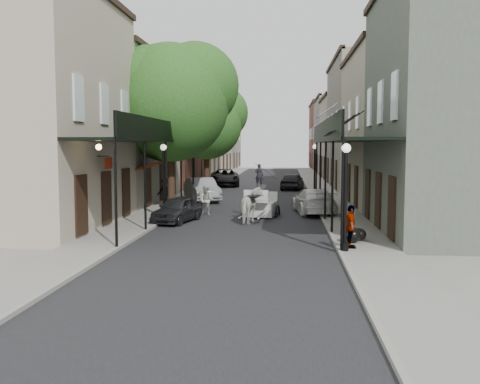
% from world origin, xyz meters
% --- Properties ---
extents(ground, '(140.00, 140.00, 0.00)m').
position_xyz_m(ground, '(0.00, 0.00, 0.00)').
color(ground, gray).
rests_on(ground, ground).
extents(road, '(8.00, 90.00, 0.01)m').
position_xyz_m(road, '(0.00, 20.00, 0.01)').
color(road, black).
rests_on(road, ground).
extents(sidewalk_left, '(2.20, 90.00, 0.12)m').
position_xyz_m(sidewalk_left, '(-5.00, 20.00, 0.06)').
color(sidewalk_left, gray).
rests_on(sidewalk_left, ground).
extents(sidewalk_right, '(2.20, 90.00, 0.12)m').
position_xyz_m(sidewalk_right, '(5.00, 20.00, 0.06)').
color(sidewalk_right, gray).
rests_on(sidewalk_right, ground).
extents(building_row_left, '(5.00, 80.00, 10.50)m').
position_xyz_m(building_row_left, '(-8.60, 30.00, 5.25)').
color(building_row_left, tan).
rests_on(building_row_left, ground).
extents(building_row_right, '(5.00, 80.00, 10.50)m').
position_xyz_m(building_row_right, '(8.60, 30.00, 5.25)').
color(building_row_right, slate).
rests_on(building_row_right, ground).
extents(gallery_left, '(2.20, 18.05, 4.88)m').
position_xyz_m(gallery_left, '(-4.79, 6.98, 4.05)').
color(gallery_left, black).
rests_on(gallery_left, sidewalk_left).
extents(gallery_right, '(2.20, 18.05, 4.88)m').
position_xyz_m(gallery_right, '(4.79, 6.98, 4.05)').
color(gallery_right, black).
rests_on(gallery_right, sidewalk_right).
extents(tree_near, '(7.31, 6.80, 9.63)m').
position_xyz_m(tree_near, '(-4.20, 10.18, 6.49)').
color(tree_near, '#382619').
rests_on(tree_near, sidewalk_left).
extents(tree_far, '(6.45, 6.00, 8.61)m').
position_xyz_m(tree_far, '(-4.25, 24.18, 5.84)').
color(tree_far, '#382619').
rests_on(tree_far, sidewalk_left).
extents(lamppost_right_near, '(0.32, 0.32, 3.71)m').
position_xyz_m(lamppost_right_near, '(4.10, -2.00, 2.05)').
color(lamppost_right_near, black).
rests_on(lamppost_right_near, sidewalk_right).
extents(lamppost_left, '(0.32, 0.32, 3.71)m').
position_xyz_m(lamppost_left, '(-4.10, 6.00, 2.05)').
color(lamppost_left, black).
rests_on(lamppost_left, sidewalk_left).
extents(lamppost_right_far, '(0.32, 0.32, 3.71)m').
position_xyz_m(lamppost_right_far, '(4.10, 18.00, 2.05)').
color(lamppost_right_far, black).
rests_on(lamppost_right_far, sidewalk_right).
extents(horse, '(1.20, 2.13, 1.70)m').
position_xyz_m(horse, '(0.43, 5.21, 0.85)').
color(horse, silver).
rests_on(horse, ground).
extents(carriage, '(1.96, 2.69, 2.84)m').
position_xyz_m(carriage, '(0.82, 7.83, 1.10)').
color(carriage, black).
rests_on(carriage, ground).
extents(pedestrian_walking, '(0.88, 0.75, 1.61)m').
position_xyz_m(pedestrian_walking, '(-2.20, 7.81, 0.80)').
color(pedestrian_walking, '#A3A39A').
rests_on(pedestrian_walking, ground).
extents(pedestrian_sidewalk_left, '(1.22, 1.01, 1.64)m').
position_xyz_m(pedestrian_sidewalk_left, '(-5.32, 11.66, 0.94)').
color(pedestrian_sidewalk_left, gray).
rests_on(pedestrian_sidewalk_left, sidewalk_left).
extents(pedestrian_sidewalk_right, '(0.39, 0.91, 1.54)m').
position_xyz_m(pedestrian_sidewalk_right, '(4.37, -1.49, 0.89)').
color(pedestrian_sidewalk_right, gray).
rests_on(pedestrian_sidewalk_right, sidewalk_right).
extents(car_left_near, '(2.27, 3.94, 1.26)m').
position_xyz_m(car_left_near, '(-3.24, 5.11, 0.63)').
color(car_left_near, black).
rests_on(car_left_near, ground).
extents(car_left_mid, '(3.31, 5.05, 1.57)m').
position_xyz_m(car_left_mid, '(-3.60, 15.04, 0.79)').
color(car_left_mid, gray).
rests_on(car_left_mid, ground).
extents(car_left_far, '(3.25, 5.93, 1.58)m').
position_xyz_m(car_left_far, '(-3.60, 28.57, 0.79)').
color(car_left_far, black).
rests_on(car_left_far, ground).
extents(car_right_near, '(2.52, 5.01, 1.39)m').
position_xyz_m(car_right_near, '(3.60, 9.00, 0.70)').
color(car_right_near, silver).
rests_on(car_right_near, ground).
extents(car_right_far, '(2.25, 4.46, 1.46)m').
position_xyz_m(car_right_far, '(2.60, 25.09, 0.73)').
color(car_right_far, black).
rests_on(car_right_far, ground).
extents(trash_bags, '(0.93, 1.08, 0.57)m').
position_xyz_m(trash_bags, '(4.67, -0.24, 0.39)').
color(trash_bags, black).
rests_on(trash_bags, sidewalk_right).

